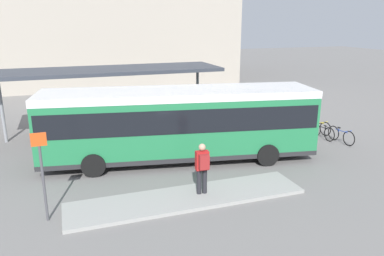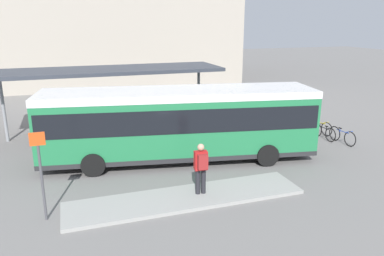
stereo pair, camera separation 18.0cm
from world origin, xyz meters
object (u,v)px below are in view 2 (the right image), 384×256
at_px(bicycle_black, 323,132).
at_px(platform_sign, 41,172).
at_px(bicycle_yellow, 319,127).
at_px(pedestrian_waiting, 201,166).
at_px(city_bus, 179,120).
at_px(bicycle_blue, 342,136).

relative_size(bicycle_black, platform_sign, 0.62).
height_order(bicycle_black, bicycle_yellow, bicycle_yellow).
bearing_deg(bicycle_yellow, pedestrian_waiting, -68.90).
xyz_separation_m(city_bus, pedestrian_waiting, (-0.36, -3.69, -0.67)).
bearing_deg(pedestrian_waiting, city_bus, -1.93).
bearing_deg(bicycle_black, bicycle_blue, -158.69).
xyz_separation_m(bicycle_yellow, platform_sign, (-13.68, -5.01, 1.17)).
relative_size(city_bus, bicycle_blue, 6.66).
bearing_deg(bicycle_yellow, bicycle_black, -34.04).
relative_size(city_bus, bicycle_yellow, 6.68).
distance_m(bicycle_blue, platform_sign, 14.13).
distance_m(bicycle_yellow, platform_sign, 14.62).
bearing_deg(bicycle_blue, pedestrian_waiting, -73.56).
bearing_deg(city_bus, bicycle_black, 13.66).
bearing_deg(bicycle_yellow, platform_sign, -79.27).
distance_m(bicycle_black, bicycle_yellow, 0.98).
bearing_deg(platform_sign, bicycle_blue, 13.27).
height_order(bicycle_blue, bicycle_black, bicycle_blue).
height_order(bicycle_blue, platform_sign, platform_sign).
bearing_deg(bicycle_blue, platform_sign, -81.21).
bearing_deg(platform_sign, bicycle_yellow, 20.12).
bearing_deg(bicycle_yellow, city_bus, -89.77).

